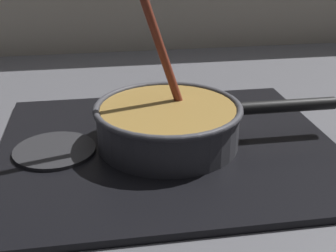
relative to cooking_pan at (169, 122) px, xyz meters
name	(u,v)px	position (x,y,z in m)	size (l,w,h in m)	color
ground	(210,197)	(0.04, -0.12, -0.07)	(2.40, 1.60, 0.04)	#4C4C51
hob_plate	(168,147)	(0.00, 0.00, -0.04)	(0.56, 0.48, 0.01)	black
burner_ring	(168,141)	(0.00, 0.00, -0.03)	(0.20, 0.20, 0.01)	#592D0C
spare_burner	(55,150)	(-0.19, 0.00, -0.04)	(0.13, 0.13, 0.01)	#262628
cooking_pan	(169,122)	(0.00, 0.00, 0.00)	(0.41, 0.24, 0.33)	#38383D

